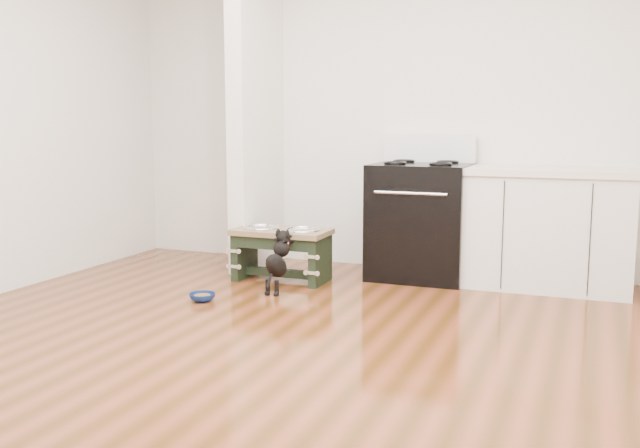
# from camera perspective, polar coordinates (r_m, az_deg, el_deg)

# --- Properties ---
(ground) EXTENTS (5.00, 5.00, 0.00)m
(ground) POSITION_cam_1_polar(r_m,az_deg,el_deg) (3.95, -3.10, -10.41)
(ground) COLOR #4A280D
(ground) RESTS_ON ground
(room_shell) EXTENTS (5.00, 5.00, 5.00)m
(room_shell) POSITION_cam_1_polar(r_m,az_deg,el_deg) (3.76, -3.30, 13.69)
(room_shell) COLOR silver
(room_shell) RESTS_ON ground
(partition_wall) EXTENTS (0.15, 0.80, 2.70)m
(partition_wall) POSITION_cam_1_polar(r_m,az_deg,el_deg) (6.14, -5.12, 9.09)
(partition_wall) COLOR silver
(partition_wall) RESTS_ON ground
(oven_range) EXTENTS (0.76, 0.69, 1.14)m
(oven_range) POSITION_cam_1_polar(r_m,az_deg,el_deg) (5.77, 8.05, 0.40)
(oven_range) COLOR black
(oven_range) RESTS_ON ground
(cabinet_run) EXTENTS (1.24, 0.64, 0.91)m
(cabinet_run) POSITION_cam_1_polar(r_m,az_deg,el_deg) (5.65, 17.80, -0.35)
(cabinet_run) COLOR silver
(cabinet_run) RESTS_ON ground
(dog_feeder) EXTENTS (0.75, 0.40, 0.43)m
(dog_feeder) POSITION_cam_1_polar(r_m,az_deg,el_deg) (5.63, -3.13, -1.63)
(dog_feeder) COLOR black
(dog_feeder) RESTS_ON ground
(puppy) EXTENTS (0.13, 0.39, 0.46)m
(puppy) POSITION_cam_1_polar(r_m,az_deg,el_deg) (5.27, -3.35, -2.79)
(puppy) COLOR black
(puppy) RESTS_ON ground
(floor_bowl) EXTENTS (0.24, 0.24, 0.06)m
(floor_bowl) POSITION_cam_1_polar(r_m,az_deg,el_deg) (5.11, -9.40, -5.80)
(floor_bowl) COLOR navy
(floor_bowl) RESTS_ON ground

